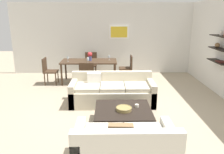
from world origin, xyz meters
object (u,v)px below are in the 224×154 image
Objects in this scene: wine_glass_right_far at (109,57)px; centerpiece_vase at (90,56)px; dining_chair_left_near at (48,69)px; wine_glass_foot at (88,59)px; dining_chair_right_far at (128,66)px; decorative_bowl at (124,109)px; wine_glass_left_near at (68,58)px; coffee_table at (123,117)px; loveseat_white at (125,149)px; dining_chair_head at (91,63)px; dining_chair_foot at (87,74)px; wine_glass_head at (90,55)px; candle_jar at (137,106)px; dining_table at (89,63)px; sofa_beige at (112,92)px.

wine_glass_right_far is 0.55× the size of centerpiece_vase.
dining_chair_left_near is at bearing -171.32° from centerpiece_vase.
dining_chair_right_far is at bearing 23.29° from wine_glass_foot.
wine_glass_right_far is at bearing 8.58° from dining_chair_left_near.
wine_glass_left_near is (-1.65, 3.15, 0.46)m from decorative_bowl.
coffee_table is 3.56m from wine_glass_left_near.
dining_chair_right_far is (0.44, 4.68, 0.21)m from loveseat_white.
wine_glass_left_near is at bearing -125.83° from dining_chair_head.
wine_glass_left_near is at bearing 109.93° from loveseat_white.
coffee_table is at bearing -96.53° from dining_chair_right_far.
wine_glass_right_far is 1.40m from wine_glass_left_near.
dining_chair_head is (-0.00, 1.69, 0.00)m from dining_chair_foot.
wine_glass_head is 0.37m from centerpiece_vase.
centerpiece_vase is at bearing 111.25° from candle_jar.
loveseat_white is at bearing -62.43° from dining_chair_left_near.
dining_table is 1.37m from dining_chair_right_far.
dining_chair_foot is (1.34, -0.65, 0.00)m from dining_chair_left_near.
dining_table is 0.72m from wine_glass_left_near.
candle_jar is at bearing -72.45° from dining_chair_head.
decorative_bowl is 3.07m from wine_glass_foot.
wine_glass_head is 1.04× the size of wine_glass_right_far.
candle_jar is 0.09× the size of dining_chair_left_near.
candle_jar is 0.48× the size of wine_glass_head.
sofa_beige is 12.22× the size of wine_glass_left_near.
candle_jar is 0.04× the size of dining_table.
dining_chair_left_near is 1.00× the size of dining_chair_head.
wine_glass_foot is (1.34, -0.18, 0.37)m from dining_chair_left_near.
wine_glass_foot is 0.74m from wine_glass_left_near.
centerpiece_vase is (0.04, -0.83, 0.42)m from dining_chair_head.
sofa_beige is at bearing -64.11° from wine_glass_foot.
coffee_table is 1.32× the size of dining_chair_right_far.
decorative_bowl is 1.75× the size of wine_glass_foot.
wine_glass_right_far is (0.69, 0.49, -0.01)m from wine_glass_foot.
coffee_table is at bearing -75.09° from wine_glass_head.
dining_chair_left_near is 1.45m from centerpiece_vase.
decorative_bowl is at bearing -96.26° from dining_chair_right_far.
candle_jar is at bearing 18.15° from coffee_table.
coffee_table is at bearing -67.94° from dining_chair_foot.
dining_chair_left_near is at bearing -171.61° from dining_chair_right_far.
candle_jar is 0.28× the size of centerpiece_vase.
dining_chair_head reaches higher than decorative_bowl.
candle_jar is at bearing -57.06° from wine_glass_left_near.
wine_glass_left_near is (-2.03, -0.31, 0.37)m from dining_chair_right_far.
dining_chair_right_far is 1.00× the size of dining_chair_foot.
dining_chair_foot is at bearing -90.00° from wine_glass_foot.
dining_table is 0.24m from centerpiece_vase.
centerpiece_vase reaches higher than wine_glass_left_near.
wine_glass_head is 0.92× the size of wine_glass_foot.
wine_glass_right_far is (-0.21, 4.59, 0.57)m from loveseat_white.
dining_chair_right_far is (0.39, 3.39, 0.31)m from coffee_table.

